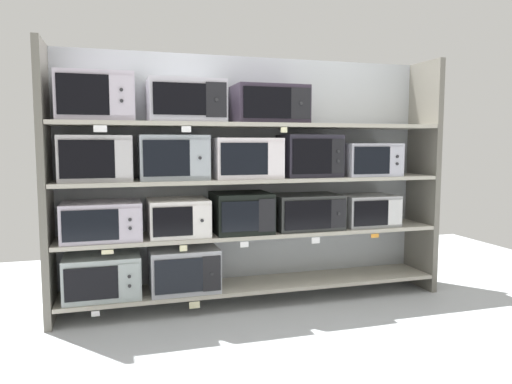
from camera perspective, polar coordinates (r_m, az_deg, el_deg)
name	(u,v)px	position (r m, az deg, el deg)	size (l,w,h in m)	color
ground	(302,354)	(3.11, 5.53, -18.65)	(7.02, 6.00, 0.02)	#B2B7BC
back_panel	(248,178)	(4.02, -0.95, 1.69)	(3.22, 0.04, 1.98)	#9EA3A8
upright_left	(46,185)	(3.67, -23.75, 0.81)	(0.05, 0.43, 1.98)	#68645B
upright_right	(423,176)	(4.48, 19.25, 1.79)	(0.05, 0.43, 1.98)	#68645B
shelf_0	(256,285)	(3.95, 0.00, -10.97)	(3.02, 0.43, 0.03)	#ADA899
microwave_0	(103,276)	(3.75, -17.78, -9.46)	(0.54, 0.41, 0.31)	#9BA6A6
microwave_1	(184,268)	(3.78, -8.61, -8.98)	(0.52, 0.43, 0.33)	#9B9DA4
price_tag_0	(96,314)	(3.61, -18.55, -13.56)	(0.06, 0.00, 0.04)	white
price_tag_1	(195,305)	(3.65, -7.33, -13.20)	(0.08, 0.00, 0.05)	beige
shelf_1	(256,233)	(3.85, 0.00, -4.87)	(3.02, 0.43, 0.03)	#ADA899
microwave_2	(102,221)	(3.66, -17.86, -3.26)	(0.56, 0.42, 0.28)	#BAB0C0
microwave_3	(178,217)	(3.69, -9.25, -2.98)	(0.44, 0.42, 0.28)	silver
microwave_4	(241,212)	(3.78, -1.77, -2.43)	(0.44, 0.42, 0.31)	black
microwave_5	(306,211)	(3.96, 5.95, -2.31)	(0.55, 0.40, 0.28)	#2E302F
microwave_6	(367,210)	(4.21, 13.05, -2.10)	(0.47, 0.37, 0.26)	#9D9FA1
price_tag_2	(108,252)	(3.49, -17.25, -6.84)	(0.08, 0.00, 0.03)	beige
price_tag_3	(183,248)	(3.52, -8.63, -6.63)	(0.06, 0.00, 0.04)	beige
price_tag_4	(244,244)	(3.61, -1.39, -6.26)	(0.06, 0.00, 0.04)	white
price_tag_5	(316,240)	(3.80, 7.12, -5.73)	(0.07, 0.00, 0.05)	white
price_tag_6	(375,236)	(4.03, 13.96, -5.07)	(0.07, 0.00, 0.03)	orange
shelf_2	(256,180)	(3.79, 0.00, 1.48)	(3.02, 0.43, 0.03)	#ADA899
microwave_7	(96,158)	(3.62, -18.51, 3.82)	(0.50, 0.35, 0.33)	#BBB8BA
microwave_8	(173,157)	(3.65, -9.80, 4.08)	(0.51, 0.36, 0.33)	#9CA5AC
microwave_9	(246,158)	(3.75, -1.25, 4.05)	(0.52, 0.39, 0.31)	silver
microwave_10	(309,156)	(3.93, 6.38, 4.30)	(0.46, 0.37, 0.34)	#282630
microwave_11	(366,159)	(4.16, 12.97, 3.79)	(0.48, 0.43, 0.27)	#B1B1BE
shelf_3	(256,125)	(3.78, 0.00, 7.94)	(3.02, 0.43, 0.03)	#ADA899
microwave_12	(96,97)	(3.64, -18.54, 10.64)	(0.53, 0.39, 0.34)	#BAB0BF
microwave_13	(186,101)	(3.67, -8.37, 10.61)	(0.56, 0.42, 0.31)	#B5B2BD
microwave_14	(269,105)	(3.82, 1.58, 10.34)	(0.56, 0.39, 0.29)	#312836
price_tag_7	(100,129)	(3.41, -18.04, 7.18)	(0.09, 0.00, 0.05)	white
price_tag_8	(186,129)	(3.44, -8.29, 7.41)	(0.07, 0.00, 0.04)	white
price_tag_9	(284,130)	(3.62, 3.35, 7.39)	(0.05, 0.00, 0.04)	beige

